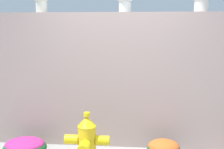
# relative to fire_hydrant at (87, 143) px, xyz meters

# --- Properties ---
(stone_wall) EXTENTS (5.55, 0.33, 2.06)m
(stone_wall) POSITION_rel_fire_hydrant_xyz_m (0.39, 0.87, 0.70)
(stone_wall) COLOR #A98E88
(stone_wall) RESTS_ON ground
(fire_hydrant) EXTENTS (0.60, 0.47, 0.74)m
(fire_hydrant) POSITION_rel_fire_hydrant_xyz_m (0.00, 0.00, 0.00)
(fire_hydrant) COLOR yellow
(fire_hydrant) RESTS_ON ground
(flower_bush_right) EXTENTS (0.63, 0.56, 0.27)m
(flower_bush_right) POSITION_rel_fire_hydrant_xyz_m (-0.95, 0.25, -0.20)
(flower_bush_right) COLOR #1C5A27
(flower_bush_right) RESTS_ON ground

